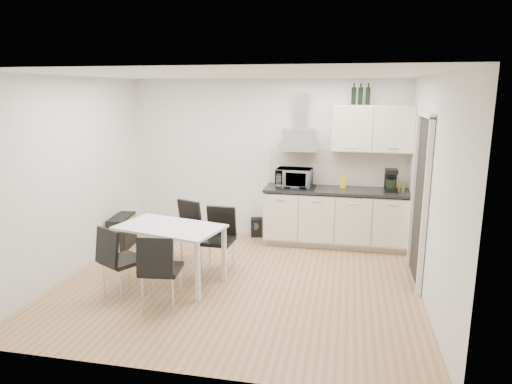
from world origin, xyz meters
TOP-DOWN VIEW (x-y plane):
  - ground at (0.00, 0.00)m, footprint 4.50×4.50m
  - wall_back at (0.00, 2.00)m, footprint 4.50×0.10m
  - wall_front at (0.00, -2.00)m, footprint 4.50×0.10m
  - wall_left at (-2.25, 0.00)m, footprint 0.10×4.00m
  - wall_right at (2.25, 0.00)m, footprint 0.10×4.00m
  - ceiling at (0.00, 0.00)m, footprint 4.50×4.50m
  - doorway at (2.21, 0.55)m, footprint 0.08×1.04m
  - kitchenette at (1.18, 1.73)m, footprint 2.22×0.64m
  - dining_table at (-0.85, -0.16)m, footprint 1.43×1.02m
  - chair_far_left at (-0.97, 0.50)m, footprint 0.60×0.63m
  - chair_far_right at (-0.36, 0.25)m, footprint 0.46×0.52m
  - chair_near_left at (-1.24, -0.67)m, footprint 0.63×0.65m
  - chair_near_right at (-0.70, -0.83)m, footprint 0.49×0.55m
  - guitar_amp at (-2.10, 0.92)m, footprint 0.34×0.64m
  - floor_speaker at (-0.16, 1.90)m, footprint 0.22×0.20m

SIDE VIEW (x-z plane):
  - ground at x=0.00m, z-range 0.00..0.00m
  - floor_speaker at x=-0.16m, z-range 0.00..0.31m
  - guitar_amp at x=-2.10m, z-range 0.00..0.51m
  - chair_far_left at x=-0.97m, z-range 0.00..0.88m
  - chair_far_right at x=-0.36m, z-range 0.00..0.88m
  - chair_near_left at x=-1.24m, z-range 0.00..0.88m
  - chair_near_right at x=-0.70m, z-range 0.00..0.88m
  - dining_table at x=-0.85m, z-range 0.28..1.03m
  - kitchenette at x=1.18m, z-range -0.43..2.09m
  - doorway at x=2.21m, z-range 0.00..2.10m
  - wall_back at x=0.00m, z-range 0.00..2.60m
  - wall_front at x=0.00m, z-range 0.00..2.60m
  - wall_left at x=-2.25m, z-range 0.00..2.60m
  - wall_right at x=2.25m, z-range 0.00..2.60m
  - ceiling at x=0.00m, z-range 2.60..2.60m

